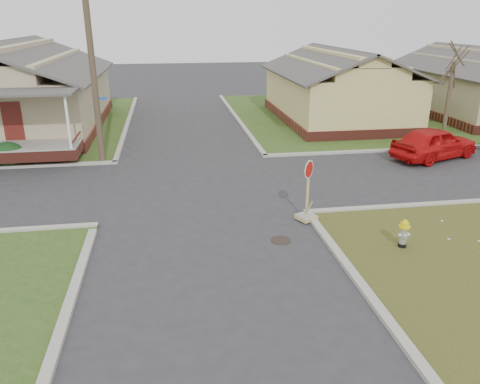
{
  "coord_description": "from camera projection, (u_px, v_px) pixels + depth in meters",
  "views": [
    {
      "loc": [
        -1.05,
        -13.11,
        6.45
      ],
      "look_at": [
        1.16,
        1.0,
        1.1
      ],
      "focal_mm": 35.0,
      "sensor_mm": 36.0,
      "label": 1
    }
  ],
  "objects": [
    {
      "name": "red_sedan",
      "position": [
        434.0,
        143.0,
        22.48
      ],
      "size": [
        4.92,
        3.32,
        1.55
      ],
      "primitive_type": "imported",
      "rotation": [
        0.0,
        0.0,
        1.93
      ],
      "color": "red",
      "rests_on": "ground"
    },
    {
      "name": "corner_house",
      "position": [
        14.0,
        92.0,
        27.73
      ],
      "size": [
        10.1,
        15.5,
        5.3
      ],
      "color": "maroon",
      "rests_on": "ground"
    },
    {
      "name": "curbs",
      "position": [
        197.0,
        185.0,
        19.17
      ],
      "size": [
        80.0,
        40.0,
        0.12
      ],
      "primitive_type": null,
      "color": "#A6A296",
      "rests_on": "ground"
    },
    {
      "name": "side_house_yellow",
      "position": [
        337.0,
        87.0,
        30.5
      ],
      "size": [
        7.6,
        11.6,
        4.7
      ],
      "color": "maroon",
      "rests_on": "ground"
    },
    {
      "name": "tree_mid_right",
      "position": [
        448.0,
        102.0,
        25.26
      ],
      "size": [
        0.22,
        0.22,
        4.2
      ],
      "primitive_type": "cylinder",
      "color": "#3B3022",
      "rests_on": "verge_far_right"
    },
    {
      "name": "stop_sign",
      "position": [
        307.0,
        207.0,
        15.65
      ],
      "size": [
        0.59,
        0.58,
        2.09
      ],
      "rotation": [
        0.0,
        0.0,
        0.44
      ],
      "color": "tan",
      "rests_on": "ground"
    },
    {
      "name": "utility_pole",
      "position": [
        92.0,
        61.0,
        20.54
      ],
      "size": [
        1.8,
        0.28,
        9.0
      ],
      "color": "#3B3022",
      "rests_on": "ground"
    },
    {
      "name": "manhole",
      "position": [
        281.0,
        240.0,
        14.4
      ],
      "size": [
        0.64,
        0.64,
        0.01
      ],
      "primitive_type": "cylinder",
      "color": "black",
      "rests_on": "ground"
    },
    {
      "name": "hedge_right",
      "position": [
        8.0,
        154.0,
        21.36
      ],
      "size": [
        1.44,
        1.18,
        1.1
      ],
      "primitive_type": "ellipsoid",
      "color": "#143717",
      "rests_on": "verge_far_left"
    },
    {
      "name": "side_house_tan",
      "position": [
        477.0,
        84.0,
        31.95
      ],
      "size": [
        7.6,
        11.6,
        4.7
      ],
      "color": "maroon",
      "rests_on": "ground"
    },
    {
      "name": "fire_hydrant",
      "position": [
        404.0,
        232.0,
        13.74
      ],
      "size": [
        0.33,
        0.33,
        0.88
      ],
      "rotation": [
        0.0,
        0.0,
        0.01
      ],
      "color": "black",
      "rests_on": "ground"
    },
    {
      "name": "ground",
      "position": [
        208.0,
        238.0,
        14.55
      ],
      "size": [
        120.0,
        120.0,
        0.0
      ],
      "primitive_type": "plane",
      "color": "#2D2D30",
      "rests_on": "ground"
    }
  ]
}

